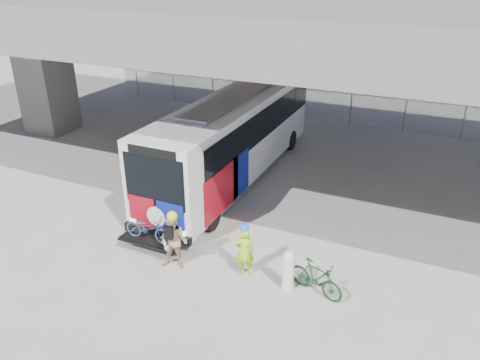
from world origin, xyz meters
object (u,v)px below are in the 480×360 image
Objects in this scene: bus at (234,132)px; cyclist_hivis at (244,250)px; bollard at (288,269)px; bike_parked at (316,278)px; cyclist_tan at (174,242)px.

bus reaches higher than cyclist_hivis.
bus is 7.25m from cyclist_hivis.
bollard is 0.83m from bike_parked.
cyclist_tan is 4.40m from bike_parked.
cyclist_hivis is at bearing 173.72° from bollard.
cyclist_tan is (1.20, -6.93, -1.17)m from bus.
bollard is 0.74× the size of cyclist_hivis.
bus reaches higher than cyclist_tan.
bollard is 1.47m from cyclist_hivis.
bollard is at bearing -5.69° from cyclist_tan.
cyclist_tan is at bearing -80.17° from bus.
cyclist_tan is at bearing -12.19° from cyclist_hivis.
cyclist_hivis is (-1.45, 0.16, 0.15)m from bollard.
bike_parked is (2.24, 0.00, -0.32)m from cyclist_hivis.
cyclist_hivis is 2.27m from bike_parked.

